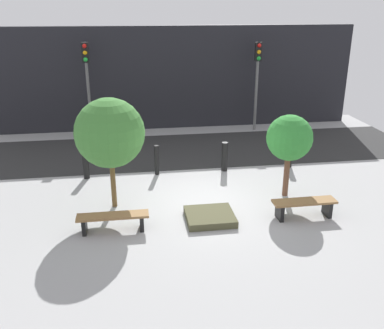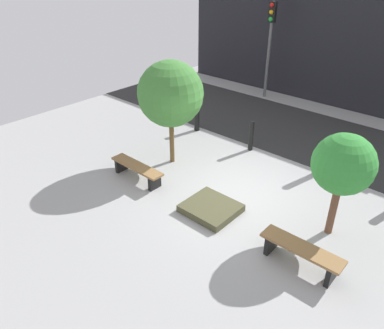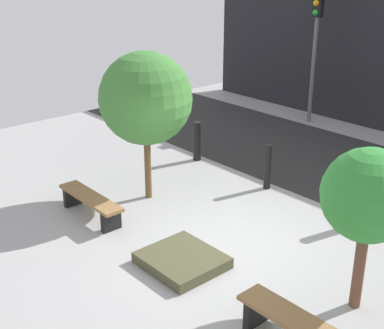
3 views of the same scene
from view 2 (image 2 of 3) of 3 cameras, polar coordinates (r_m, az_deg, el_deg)
ground_plane at (r=9.86m, az=6.46°, el=-4.58°), size 18.00×18.00×0.00m
road_strip at (r=13.53m, az=18.30°, el=4.06°), size 18.00×4.10×0.01m
building_facade at (r=15.95m, az=25.08°, el=15.04°), size 16.20×0.50×4.41m
bench_left at (r=10.39m, az=-8.37°, el=-0.71°), size 1.76×0.40×0.44m
bench_right at (r=7.92m, az=16.29°, el=-12.69°), size 1.68×0.44×0.48m
planter_bed at (r=9.17m, az=2.90°, el=-6.67°), size 1.24×1.14×0.18m
tree_behind_left_bench at (r=10.49m, az=-3.30°, el=10.66°), size 1.85×1.85×3.04m
tree_behind_right_bench at (r=8.22m, az=22.07°, el=-0.06°), size 1.30×1.30×2.41m
bollard_far_left at (r=13.16m, az=0.76°, el=7.19°), size 0.19×0.19×0.97m
bollard_left at (r=11.92m, az=9.02°, el=4.37°), size 0.15×0.15×1.00m
bollard_center at (r=11.02m, az=18.81°, el=0.82°), size 0.20×0.20×0.99m
traffic_light_west at (r=16.27m, az=11.85°, el=18.96°), size 0.28×0.27×3.85m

